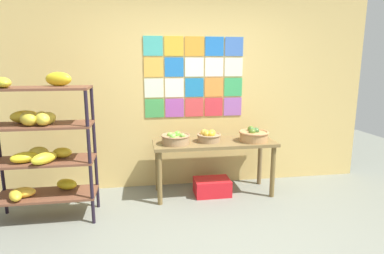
# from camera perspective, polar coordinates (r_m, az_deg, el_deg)

# --- Properties ---
(back_wall_with_art) EXTENTS (5.10, 0.07, 2.96)m
(back_wall_with_art) POSITION_cam_1_polar(r_m,az_deg,el_deg) (4.37, -0.72, 8.57)
(back_wall_with_art) COLOR #D6B567
(back_wall_with_art) RESTS_ON ground
(banana_shelf_unit) EXTENTS (1.05, 0.52, 1.60)m
(banana_shelf_unit) POSITION_cam_1_polar(r_m,az_deg,el_deg) (3.74, -25.75, -1.90)
(banana_shelf_unit) COLOR black
(banana_shelf_unit) RESTS_ON ground
(display_table) EXTENTS (1.56, 0.57, 0.71)m
(display_table) POSITION_cam_1_polar(r_m,az_deg,el_deg) (4.13, 3.95, -3.84)
(display_table) COLOR brown
(display_table) RESTS_ON ground
(fruit_basket_left) EXTENTS (0.38, 0.38, 0.18)m
(fruit_basket_left) POSITION_cam_1_polar(r_m,az_deg,el_deg) (4.16, 10.94, -1.41)
(fruit_basket_left) COLOR #B4824E
(fruit_basket_left) RESTS_ON display_table
(fruit_basket_centre) EXTENTS (0.31, 0.31, 0.16)m
(fruit_basket_centre) POSITION_cam_1_polar(r_m,az_deg,el_deg) (4.07, 2.98, -1.66)
(fruit_basket_centre) COLOR #947551
(fruit_basket_centre) RESTS_ON display_table
(fruit_basket_right) EXTENTS (0.36, 0.36, 0.17)m
(fruit_basket_right) POSITION_cam_1_polar(r_m,az_deg,el_deg) (3.94, -2.96, -2.06)
(fruit_basket_right) COLOR #997750
(fruit_basket_right) RESTS_ON display_table
(produce_crate_under_table) EXTENTS (0.46, 0.32, 0.21)m
(produce_crate_under_table) POSITION_cam_1_polar(r_m,az_deg,el_deg) (4.26, 3.61, -10.61)
(produce_crate_under_table) COLOR red
(produce_crate_under_table) RESTS_ON ground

